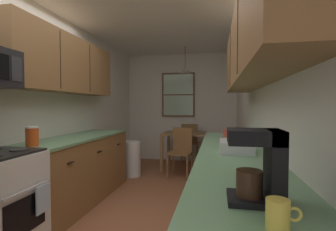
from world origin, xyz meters
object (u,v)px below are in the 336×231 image
dining_chair_far (190,141)px  mug_by_coffeemaker (278,214)px  dining_chair_near (181,150)px  dish_rack (236,146)px  storage_canister (32,136)px  dining_table (185,139)px  coffee_maker (262,164)px  trash_bin (132,159)px  mug_spare (226,133)px  table_serving_bowl (184,131)px

dining_chair_far → mug_by_coffeemaker: bearing=-80.5°
dining_chair_near → dish_rack: 2.45m
dining_chair_near → mug_by_coffeemaker: size_ratio=7.96×
storage_canister → mug_by_coffeemaker: 2.43m
dining_chair_near → storage_canister: 2.66m
dining_table → storage_canister: 3.18m
dining_chair_near → coffee_maker: coffee_maker is taller
dining_table → dining_chair_near: size_ratio=0.99×
dining_chair_near → storage_canister: (-1.20, -2.33, 0.50)m
dining_chair_near → coffee_maker: (0.83, -3.42, 0.56)m
trash_bin → storage_canister: storage_canister is taller
dining_chair_near → mug_by_coffeemaker: bearing=-77.0°
dining_chair_far → coffee_maker: (0.80, -4.62, 0.56)m
mug_spare → table_serving_bowl: size_ratio=0.61×
trash_bin → storage_canister: 2.29m
storage_canister → mug_by_coffeemaker: storage_canister is taller
dining_chair_far → table_serving_bowl: 0.61m
dining_table → mug_by_coffeemaker: (0.85, -4.25, 0.32)m
dining_table → table_serving_bowl: bearing=118.3°
trash_bin → storage_canister: size_ratio=3.25×
storage_canister → dish_rack: size_ratio=0.59×
dish_rack → table_serving_bowl: dish_rack is taller
dining_chair_far → trash_bin: size_ratio=1.38×
coffee_maker → mug_by_coffeemaker: size_ratio=2.72×
table_serving_bowl → dining_chair_far: bearing=82.9°
mug_by_coffeemaker → mug_spare: mug_by_coffeemaker is taller
dining_chair_far → coffee_maker: coffee_maker is taller
dining_chair_near → trash_bin: (-0.90, -0.15, -0.18)m
dining_table → trash_bin: (-0.89, -0.75, -0.30)m
trash_bin → mug_spare: mug_spare is taller
dish_rack → dining_chair_near: bearing=109.8°
mug_by_coffeemaker → mug_spare: (-0.07, 2.50, -0.00)m
dining_chair_near → trash_bin: 0.93m
trash_bin → coffee_maker: coffee_maker is taller
mug_spare → coffee_maker: bearing=-88.6°
dining_table → storage_canister: storage_canister is taller
dining_chair_far → mug_by_coffeemaker: (0.81, -4.85, 0.45)m
coffee_maker → mug_by_coffeemaker: coffee_maker is taller
storage_canister → trash_bin: bearing=82.1°
trash_bin → mug_by_coffeemaker: 3.96m
dining_table → dining_chair_far: bearing=86.4°
dining_chair_near → coffee_maker: bearing=-76.4°
mug_by_coffeemaker → table_serving_bowl: mug_by_coffeemaker is taller
trash_bin → coffee_maker: bearing=-62.1°
dining_chair_far → mug_spare: 2.50m
coffee_maker → mug_spare: coffee_maker is taller
dining_table → mug_spare: size_ratio=7.05×
coffee_maker → storage_canister: bearing=151.7°
mug_spare → dish_rack: same height
dining_table → dining_chair_far: (0.04, 0.60, -0.13)m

